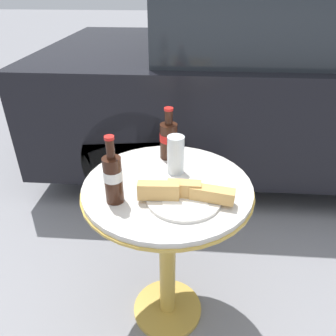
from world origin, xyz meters
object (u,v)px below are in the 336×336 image
object	(u,v)px
cola_bottle_right	(169,139)
parked_car	(305,80)
drinking_glass	(176,156)
bistro_table	(167,219)
lunch_plate_near	(184,195)
cola_bottle_left	(113,177)

from	to	relation	value
cola_bottle_right	parked_car	world-z (taller)	parked_car
cola_bottle_right	drinking_glass	distance (m)	0.13
cola_bottle_right	drinking_glass	size ratio (longest dim) A/B	1.44
bistro_table	drinking_glass	size ratio (longest dim) A/B	4.78
cola_bottle_right	bistro_table	bearing A→B (deg)	-87.07
bistro_table	cola_bottle_right	size ratio (longest dim) A/B	3.33
lunch_plate_near	drinking_glass	bearing A→B (deg)	101.93
parked_car	drinking_glass	bearing A→B (deg)	-121.16
bistro_table	drinking_glass	xyz separation A→B (m)	(0.02, 0.09, 0.24)
cola_bottle_left	parked_car	xyz separation A→B (m)	(1.14, 1.77, -0.15)
bistro_table	parked_car	world-z (taller)	parked_car
bistro_table	parked_car	size ratio (longest dim) A/B	0.18
cola_bottle_left	drinking_glass	distance (m)	0.28
cola_bottle_left	drinking_glass	size ratio (longest dim) A/B	1.59
bistro_table	lunch_plate_near	xyz separation A→B (m)	(0.06, -0.10, 0.19)
cola_bottle_left	bistro_table	bearing A→B (deg)	34.14
cola_bottle_right	lunch_plate_near	bearing A→B (deg)	-76.24
parked_car	bistro_table	bearing A→B (deg)	-120.44
parked_car	lunch_plate_near	bearing A→B (deg)	-117.41
drinking_glass	cola_bottle_left	bearing A→B (deg)	-133.78
lunch_plate_near	cola_bottle_left	bearing A→B (deg)	-175.52
cola_bottle_right	parked_car	bearing A→B (deg)	55.81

